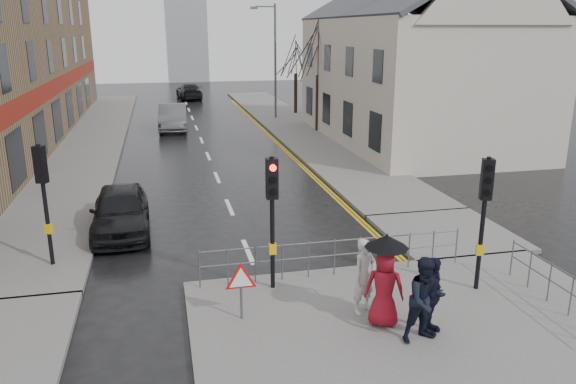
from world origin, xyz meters
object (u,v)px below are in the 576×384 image
pedestrian_b (426,300)px  car_mid (173,117)px  pedestrian_with_umbrella (385,277)px  pedestrian_a (365,276)px  pedestrian_d (431,296)px  car_parked (120,210)px

pedestrian_b → car_mid: pedestrian_b is taller
pedestrian_with_umbrella → car_mid: 27.48m
pedestrian_b → car_mid: (-4.31, 28.03, -0.23)m
pedestrian_a → pedestrian_d: 1.59m
pedestrian_d → car_parked: pedestrian_d is taller
pedestrian_with_umbrella → pedestrian_d: size_ratio=1.21×
pedestrian_a → car_parked: (-5.78, 7.08, -0.27)m
pedestrian_with_umbrella → pedestrian_d: (0.83, -0.56, -0.26)m
pedestrian_b → pedestrian_with_umbrella: size_ratio=0.88×
pedestrian_a → car_parked: bearing=104.2°
pedestrian_d → pedestrian_b: bearing=-179.2°
pedestrian_a → car_mid: (-3.52, 26.58, -0.20)m
pedestrian_a → car_mid: 26.81m
pedestrian_a → pedestrian_with_umbrella: (0.22, -0.64, 0.24)m
pedestrian_with_umbrella → pedestrian_d: bearing=-34.0°
car_mid → pedestrian_b: bearing=-78.7°
pedestrian_a → pedestrian_b: pedestrian_b is taller
car_mid → pedestrian_with_umbrella: bearing=-79.6°
pedestrian_d → car_mid: (-4.57, 27.78, -0.18)m
pedestrian_b → pedestrian_with_umbrella: bearing=117.4°
pedestrian_b → pedestrian_a: bearing=110.6°
pedestrian_with_umbrella → pedestrian_d: pedestrian_with_umbrella is taller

